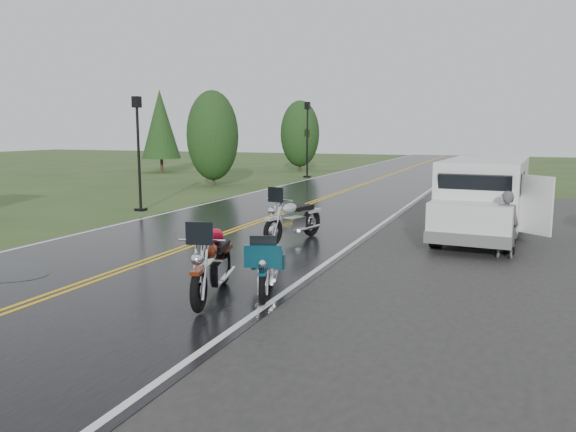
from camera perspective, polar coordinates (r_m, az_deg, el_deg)
The scene contains 12 objects.
ground at distance 12.62m, azimuth -15.42°, elevation -5.06°, with size 120.00×120.00×0.00m, color #2D471E.
road at distance 21.30m, azimuth 0.97°, elevation 0.82°, with size 8.00×100.00×0.04m, color black.
motorcycle_red at distance 8.98m, azimuth -9.09°, elevation -5.71°, with size 0.87×2.41×1.42m, color #5E1C0A, non-canonical shape.
motorcycle_teal at distance 9.31m, azimuth -2.58°, elevation -5.93°, with size 0.71×1.96×1.16m, color #052B38, non-canonical shape.
motorcycle_silver at distance 13.94m, azimuth -1.53°, elevation -0.41°, with size 0.90×2.46×1.46m, color #A7AAAF, non-canonical shape.
van_white at distance 14.38m, azimuth 14.95°, elevation 1.07°, with size 2.10×5.60×2.20m, color silver, non-canonical shape.
person_at_van at distance 13.73m, azimuth 21.23°, elevation -0.93°, with size 0.57×0.37×1.55m, color #48474C.
lamp_post_near_left at distance 21.24m, azimuth -14.93°, elevation 6.14°, with size 0.36×0.36×4.20m, color black, non-canonical shape.
lamp_post_far_left at distance 35.41m, azimuth 1.98°, elevation 7.76°, with size 0.41×0.41×4.75m, color black, non-canonical shape.
tree_left_mid at distance 30.31m, azimuth -7.64°, elevation 7.13°, with size 2.76×2.76×4.31m, color #1E3D19, non-canonical shape.
tree_left_far at distance 41.37m, azimuth 1.21°, elevation 7.63°, with size 2.84×2.84×4.37m, color #1E3D19, non-canonical shape.
pine_left_far at distance 40.84m, azimuth -12.81°, elevation 8.30°, with size 2.71×2.71×5.65m, color #1E3D19, non-canonical shape.
Camera 1 is at (7.47, -9.74, 2.92)m, focal length 35.00 mm.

